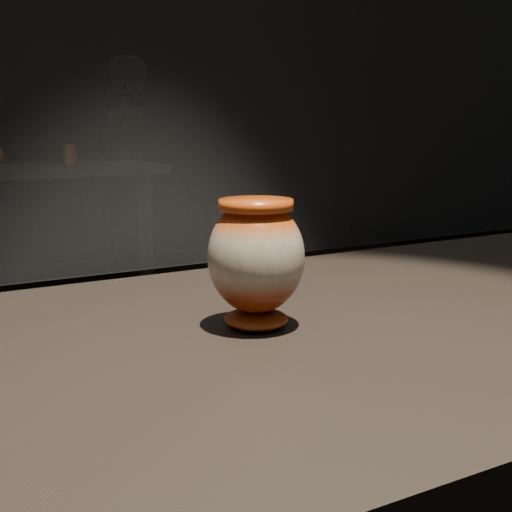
# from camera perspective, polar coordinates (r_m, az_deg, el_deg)

# --- Properties ---
(main_vase) EXTENTS (0.15, 0.15, 0.17)m
(main_vase) POSITION_cam_1_polar(r_m,az_deg,el_deg) (0.93, -0.00, -0.19)
(main_vase) COLOR maroon
(main_vase) RESTS_ON display_plinth
(back_vase_right) EXTENTS (0.08, 0.08, 0.12)m
(back_vase_right) POSITION_cam_1_polar(r_m,az_deg,el_deg) (4.31, -14.68, 7.85)
(back_vase_right) COLOR #A05C17
(back_vase_right) RESTS_ON back_shelf
(visitor) EXTENTS (0.67, 0.67, 1.57)m
(visitor) POSITION_cam_1_polar(r_m,az_deg,el_deg) (4.91, -10.58, 6.32)
(visitor) COLOR black
(visitor) RESTS_ON ground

